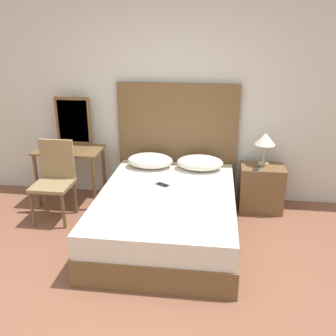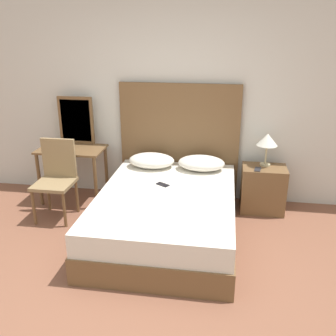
{
  "view_description": "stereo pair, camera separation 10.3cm",
  "coord_description": "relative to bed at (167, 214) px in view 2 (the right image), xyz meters",
  "views": [
    {
      "loc": [
        0.61,
        -2.48,
        2.17
      ],
      "look_at": [
        0.13,
        1.25,
        0.76
      ],
      "focal_mm": 40.0,
      "sensor_mm": 36.0,
      "label": 1
    },
    {
      "loc": [
        0.71,
        -2.46,
        2.17
      ],
      "look_at": [
        0.13,
        1.25,
        0.76
      ],
      "focal_mm": 40.0,
      "sensor_mm": 36.0,
      "label": 2
    }
  ],
  "objects": [
    {
      "name": "vanity_desk",
      "position": [
        -1.36,
        0.73,
        0.34
      ],
      "size": [
        0.83,
        0.51,
        0.72
      ],
      "color": "brown",
      "rests_on": "ground_plane"
    },
    {
      "name": "wall_back",
      "position": [
        -0.13,
        1.12,
        1.1
      ],
      "size": [
        10.0,
        0.06,
        2.7
      ],
      "color": "silver",
      "rests_on": "ground_plane"
    },
    {
      "name": "phone_on_bed",
      "position": [
        -0.08,
        0.21,
        0.26
      ],
      "size": [
        0.16,
        0.14,
        0.01
      ],
      "color": "black",
      "rests_on": "bed"
    },
    {
      "name": "phone_on_nightstand",
      "position": [
        1.0,
        0.69,
        0.33
      ],
      "size": [
        0.09,
        0.16,
        0.01
      ],
      "color": "#232328",
      "rests_on": "nightstand"
    },
    {
      "name": "headboard",
      "position": [
        0.0,
        1.04,
        0.51
      ],
      "size": [
        1.55,
        0.05,
        1.53
      ],
      "color": "brown",
      "rests_on": "ground_plane"
    },
    {
      "name": "vanity_mirror",
      "position": [
        -1.36,
        0.96,
        0.78
      ],
      "size": [
        0.47,
        0.03,
        0.62
      ],
      "color": "brown",
      "rests_on": "vanity_desk"
    },
    {
      "name": "nightstand",
      "position": [
        1.09,
        0.78,
        0.04
      ],
      "size": [
        0.53,
        0.38,
        0.58
      ],
      "color": "brown",
      "rests_on": "ground_plane"
    },
    {
      "name": "bed",
      "position": [
        0.0,
        0.0,
        0.0
      ],
      "size": [
        1.47,
        2.03,
        0.51
      ],
      "color": "brown",
      "rests_on": "ground_plane"
    },
    {
      "name": "pillow_right",
      "position": [
        0.32,
        0.77,
        0.34
      ],
      "size": [
        0.58,
        0.4,
        0.18
      ],
      "color": "silver",
      "rests_on": "bed"
    },
    {
      "name": "ground_plane",
      "position": [
        -0.13,
        -1.15,
        -0.25
      ],
      "size": [
        16.0,
        16.0,
        0.0
      ],
      "primitive_type": "plane",
      "color": "brown"
    },
    {
      "name": "table_lamp",
      "position": [
        1.1,
        0.86,
        0.64
      ],
      "size": [
        0.25,
        0.25,
        0.4
      ],
      "color": "tan",
      "rests_on": "nightstand"
    },
    {
      "name": "pillow_left",
      "position": [
        -0.32,
        0.77,
        0.34
      ],
      "size": [
        0.58,
        0.4,
        0.18
      ],
      "color": "silver",
      "rests_on": "bed"
    },
    {
      "name": "chair",
      "position": [
        -1.38,
        0.28,
        0.28
      ],
      "size": [
        0.44,
        0.44,
        0.95
      ],
      "color": "olive",
      "rests_on": "ground_plane"
    }
  ]
}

